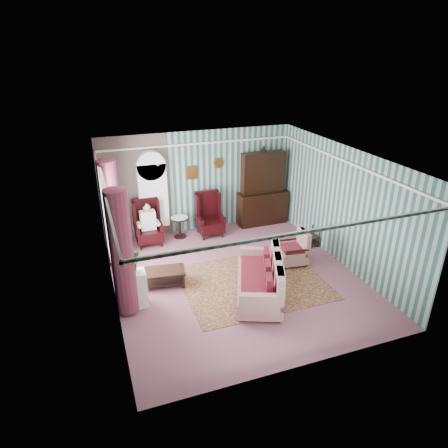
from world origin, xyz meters
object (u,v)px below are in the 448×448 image
object	(u,v)px
sofa	(259,278)
plant_stand	(133,290)
wingback_left	(148,223)
nest_table	(309,236)
dresser_hutch	(263,186)
floral_armchair	(293,247)
wingback_right	(210,215)
round_side_table	(180,227)
bookcase	(153,200)
coffee_table	(164,278)
seated_woman	(148,224)

from	to	relation	value
sofa	plant_stand	bearing A→B (deg)	100.36
wingback_left	nest_table	distance (m)	4.37
dresser_hutch	plant_stand	size ratio (longest dim) A/B	2.95
floral_armchair	wingback_right	bearing A→B (deg)	38.80
round_side_table	wingback_right	bearing A→B (deg)	-10.01
bookcase	coffee_table	size ratio (longest dim) A/B	2.31
seated_woman	wingback_left	bearing A→B (deg)	0.00
plant_stand	floral_armchair	world-z (taller)	floral_armchair
nest_table	floral_armchair	bearing A→B (deg)	-141.95
dresser_hutch	wingback_right	bearing A→B (deg)	-171.23
bookcase	plant_stand	xyz separation A→B (m)	(-1.05, -3.14, -0.72)
wingback_left	nest_table	size ratio (longest dim) A/B	2.31
seated_woman	bookcase	bearing A→B (deg)	57.34
wingback_right	sofa	bearing A→B (deg)	-89.30
bookcase	round_side_table	size ratio (longest dim) A/B	3.73
dresser_hutch	floral_armchair	bearing A→B (deg)	-97.34
wingback_left	floral_armchair	world-z (taller)	wingback_left
nest_table	plant_stand	xyz separation A→B (m)	(-4.87, -1.20, 0.13)
wingback_left	nest_table	bearing A→B (deg)	-20.85
seated_woman	floral_armchair	xyz separation A→B (m)	(3.18, -2.25, -0.15)
sofa	round_side_table	bearing A→B (deg)	36.69
bookcase	seated_woman	distance (m)	0.70
seated_woman	floral_armchair	size ratio (longest dim) A/B	1.34
wingback_left	floral_armchair	bearing A→B (deg)	-35.32
dresser_hutch	bookcase	bearing A→B (deg)	177.89
plant_stand	coffee_table	world-z (taller)	plant_stand
floral_armchair	coffee_table	bearing A→B (deg)	95.38
bookcase	plant_stand	size ratio (longest dim) A/B	2.80
seated_woman	sofa	world-z (taller)	seated_woman
plant_stand	floral_armchair	bearing A→B (deg)	7.17
dresser_hutch	wingback_right	xyz separation A→B (m)	(-1.75, -0.27, -0.55)
coffee_table	floral_armchair	bearing A→B (deg)	-1.07
wingback_left	sofa	xyz separation A→B (m)	(1.79, -3.29, -0.16)
bookcase	sofa	world-z (taller)	bookcase
round_side_table	floral_armchair	world-z (taller)	floral_armchair
nest_table	wingback_left	bearing A→B (deg)	159.15
plant_stand	floral_armchair	distance (m)	4.01
nest_table	plant_stand	distance (m)	5.02
wingback_left	nest_table	xyz separation A→B (m)	(4.07, -1.55, -0.35)
wingback_left	plant_stand	size ratio (longest dim) A/B	1.56
wingback_left	round_side_table	world-z (taller)	wingback_left
wingback_left	sofa	size ratio (longest dim) A/B	0.61
nest_table	floral_armchair	size ratio (longest dim) A/B	0.61
round_side_table	coffee_table	world-z (taller)	round_side_table
wingback_right	coffee_table	bearing A→B (deg)	-129.58
sofa	floral_armchair	world-z (taller)	sofa
nest_table	plant_stand	size ratio (longest dim) A/B	0.68
bookcase	nest_table	size ratio (longest dim) A/B	4.15
wingback_left	sofa	distance (m)	3.75
dresser_hutch	round_side_table	size ratio (longest dim) A/B	3.93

